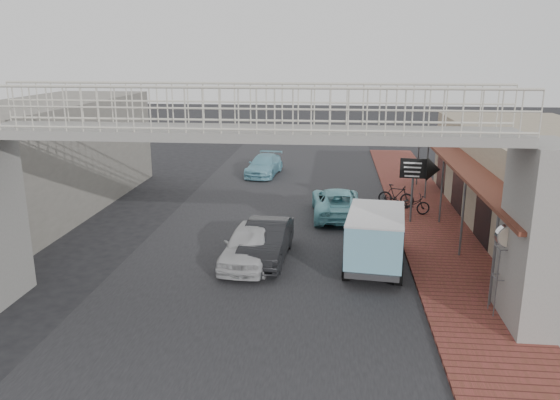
% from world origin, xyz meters
% --- Properties ---
extents(ground, '(120.00, 120.00, 0.00)m').
position_xyz_m(ground, '(0.00, 0.00, 0.00)').
color(ground, black).
rests_on(ground, ground).
extents(road_strip, '(10.00, 60.00, 0.01)m').
position_xyz_m(road_strip, '(0.00, 0.00, 0.01)').
color(road_strip, black).
rests_on(road_strip, ground).
extents(sidewalk, '(3.00, 40.00, 0.10)m').
position_xyz_m(sidewalk, '(6.50, 3.00, 0.05)').
color(sidewalk, brown).
rests_on(sidewalk, ground).
extents(shophouse_row, '(7.20, 18.00, 4.00)m').
position_xyz_m(shophouse_row, '(10.97, 4.00, 2.01)').
color(shophouse_row, gray).
rests_on(shophouse_row, ground).
extents(footbridge, '(16.40, 2.40, 6.34)m').
position_xyz_m(footbridge, '(0.00, -4.00, 3.18)').
color(footbridge, gray).
rests_on(footbridge, ground).
extents(building_far_left, '(5.00, 14.00, 5.00)m').
position_xyz_m(building_far_left, '(-11.00, 6.00, 2.50)').
color(building_far_left, gray).
rests_on(building_far_left, ground).
extents(white_hatchback, '(1.96, 4.20, 1.39)m').
position_xyz_m(white_hatchback, '(-0.50, -0.23, 0.70)').
color(white_hatchback, silver).
rests_on(white_hatchback, ground).
extents(dark_sedan, '(1.66, 4.20, 1.36)m').
position_xyz_m(dark_sedan, '(0.00, 0.17, 0.68)').
color(dark_sedan, black).
rests_on(dark_sedan, ground).
extents(angkot_curb, '(2.43, 4.75, 1.28)m').
position_xyz_m(angkot_curb, '(2.50, 5.77, 0.64)').
color(angkot_curb, '#78C7D1').
rests_on(angkot_curb, ground).
extents(angkot_far, '(2.11, 4.27, 1.19)m').
position_xyz_m(angkot_far, '(-1.86, 14.00, 0.60)').
color(angkot_far, '#73B4C8').
rests_on(angkot_far, ground).
extents(angkot_van, '(2.29, 4.29, 2.02)m').
position_xyz_m(angkot_van, '(3.79, -0.21, 1.28)').
color(angkot_van, black).
rests_on(angkot_van, ground).
extents(motorcycle_near, '(1.84, 0.91, 0.92)m').
position_xyz_m(motorcycle_near, '(5.79, 5.97, 0.56)').
color(motorcycle_near, black).
rests_on(motorcycle_near, sidewalk).
extents(motorcycle_far, '(1.77, 0.99, 1.02)m').
position_xyz_m(motorcycle_far, '(5.30, 7.43, 0.61)').
color(motorcycle_far, black).
rests_on(motorcycle_far, sidewalk).
extents(street_clock, '(0.64, 0.52, 2.58)m').
position_xyz_m(street_clock, '(7.03, -3.52, 2.24)').
color(street_clock, '#59595B').
rests_on(street_clock, sidewalk).
extents(arrow_sign, '(1.70, 1.09, 2.87)m').
position_xyz_m(arrow_sign, '(6.36, 4.81, 2.41)').
color(arrow_sign, '#59595B').
rests_on(arrow_sign, sidewalk).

